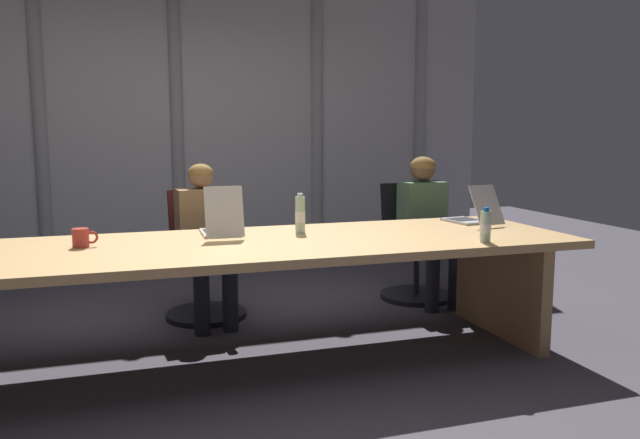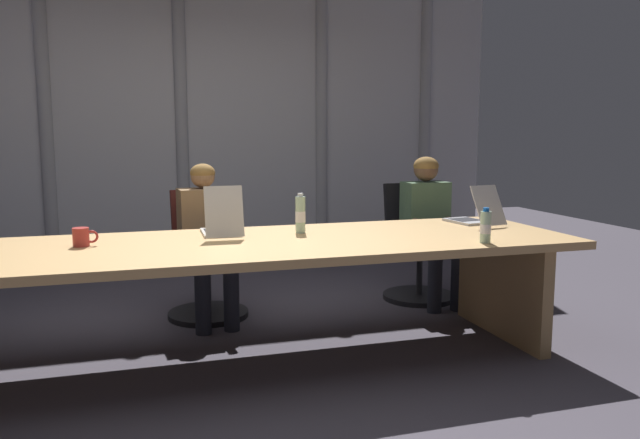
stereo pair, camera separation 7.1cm
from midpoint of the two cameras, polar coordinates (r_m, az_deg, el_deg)
The scene contains 12 objects.
ground_plane at distance 3.92m, azimuth -7.71°, elevation -12.78°, with size 12.71×12.71×0.00m, color #47424C.
conference_table at distance 3.75m, azimuth -7.88°, elevation -4.15°, with size 4.23×1.17×0.74m.
curtain_backdrop at distance 6.24m, azimuth -11.92°, elevation 9.25°, with size 6.35×0.17×3.08m.
laptop_left_mid at distance 3.99m, azimuth -8.38°, elevation -0.56°, with size 0.24×0.43×0.32m.
laptop_center at distance 4.58m, azimuth 14.15°, elevation 0.30°, with size 0.27×0.48×0.28m.
office_chair_left_mid at distance 4.84m, azimuth -9.86°, elevation -4.38°, with size 0.60×0.60×0.95m.
office_chair_center at distance 5.34m, azimuth 9.13°, elevation -3.18°, with size 0.60×0.60×0.95m.
person_left_mid at distance 4.63m, azimuth -9.75°, elevation -1.27°, with size 0.40×0.57×1.15m.
person_center at distance 5.16m, azimuth 10.30°, elevation -0.02°, with size 0.37×0.55×1.18m.
water_bottle_primary at distance 4.04m, azimuth -1.28°, elevation 0.43°, with size 0.07×0.07×0.26m.
water_bottle_secondary at distance 3.82m, azimuth 15.24°, elevation -0.66°, with size 0.06×0.06×0.21m.
coffee_mug_near at distance 3.81m, azimuth -20.23°, elevation -1.50°, with size 0.14×0.09×0.11m.
Camera 2 is at (-0.54, -3.63, 1.39)m, focal length 35.41 mm.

